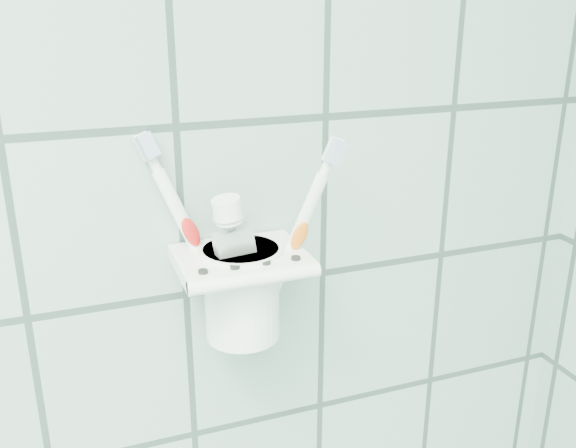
# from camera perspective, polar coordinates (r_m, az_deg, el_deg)

# --- Properties ---
(holder_bracket) EXTENTS (0.12, 0.10, 0.04)m
(holder_bracket) POSITION_cam_1_polar(r_m,az_deg,el_deg) (0.62, -4.26, -3.29)
(holder_bracket) COLOR white
(holder_bracket) RESTS_ON wall_back
(cup) EXTENTS (0.08, 0.08, 0.10)m
(cup) POSITION_cam_1_polar(r_m,az_deg,el_deg) (0.64, -4.13, -5.77)
(cup) COLOR white
(cup) RESTS_ON holder_bracket
(toothbrush_pink) EXTENTS (0.08, 0.05, 0.21)m
(toothbrush_pink) POSITION_cam_1_polar(r_m,az_deg,el_deg) (0.62, -4.98, -0.21)
(toothbrush_pink) COLOR white
(toothbrush_pink) RESTS_ON cup
(toothbrush_blue) EXTENTS (0.03, 0.10, 0.21)m
(toothbrush_blue) POSITION_cam_1_polar(r_m,az_deg,el_deg) (0.61, -5.45, -0.04)
(toothbrush_blue) COLOR white
(toothbrush_blue) RESTS_ON cup
(toothbrush_orange) EXTENTS (0.08, 0.03, 0.20)m
(toothbrush_orange) POSITION_cam_1_polar(r_m,az_deg,el_deg) (0.62, -2.75, -0.54)
(toothbrush_orange) COLOR white
(toothbrush_orange) RESTS_ON cup
(toothpaste_tube) EXTENTS (0.06, 0.04, 0.15)m
(toothpaste_tube) POSITION_cam_1_polar(r_m,az_deg,el_deg) (0.62, -3.49, -2.56)
(toothpaste_tube) COLOR silver
(toothpaste_tube) RESTS_ON cup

